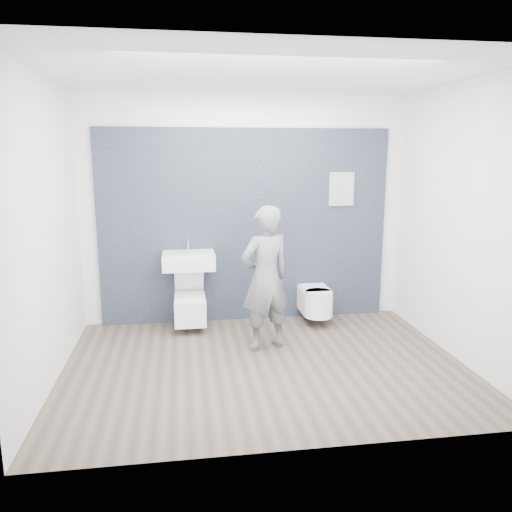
{
  "coord_description": "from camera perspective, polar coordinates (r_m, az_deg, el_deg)",
  "views": [
    {
      "loc": [
        -0.78,
        -4.66,
        2.1
      ],
      "look_at": [
        0.0,
        0.6,
        1.0
      ],
      "focal_mm": 35.0,
      "sensor_mm": 36.0,
      "label": 1
    }
  ],
  "objects": [
    {
      "name": "toilet_square",
      "position": [
        6.11,
        -7.55,
        -5.79
      ],
      "size": [
        0.37,
        0.54,
        0.67
      ],
      "color": "white",
      "rests_on": "ground"
    },
    {
      "name": "toilet_rounded",
      "position": [
        6.28,
        6.87,
        -5.14
      ],
      "size": [
        0.35,
        0.6,
        0.32
      ],
      "color": "white",
      "rests_on": "ground"
    },
    {
      "name": "ground",
      "position": [
        5.17,
        1.0,
        -12.29
      ],
      "size": [
        4.0,
        4.0,
        0.0
      ],
      "primitive_type": "plane",
      "color": "brown",
      "rests_on": "ground"
    },
    {
      "name": "tile_wall",
      "position": [
        6.52,
        -1.13,
        -7.1
      ],
      "size": [
        3.6,
        0.06,
        2.4
      ],
      "primitive_type": "cube",
      "color": "black",
      "rests_on": "ground"
    },
    {
      "name": "info_placard",
      "position": [
        6.73,
        9.26,
        -6.64
      ],
      "size": [
        0.31,
        0.03,
        0.42
      ],
      "primitive_type": "cube",
      "color": "white",
      "rests_on": "ground"
    },
    {
      "name": "room_shell",
      "position": [
        4.73,
        1.08,
        7.33
      ],
      "size": [
        4.0,
        4.0,
        4.0
      ],
      "color": "white",
      "rests_on": "ground"
    },
    {
      "name": "washbasin",
      "position": [
        6.0,
        -7.7,
        -0.47
      ],
      "size": [
        0.62,
        0.46,
        0.46
      ],
      "color": "white",
      "rests_on": "ground"
    },
    {
      "name": "visitor",
      "position": [
        5.34,
        1.08,
        -2.58
      ],
      "size": [
        0.67,
        0.55,
        1.57
      ],
      "primitive_type": "imported",
      "rotation": [
        0.0,
        0.0,
        3.49
      ],
      "color": "slate",
      "rests_on": "ground"
    }
  ]
}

